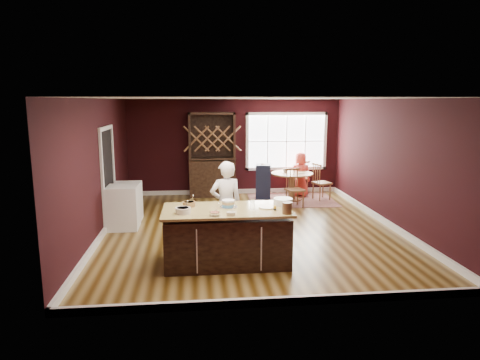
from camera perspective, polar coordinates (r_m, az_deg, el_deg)
The scene contains 28 objects.
room_shell at distance 8.78m, azimuth 1.34°, elevation 1.99°, with size 7.00×7.00×7.00m.
window at distance 12.42m, azimuth 6.21°, elevation 5.15°, with size 2.36×0.10×1.66m, color white, non-canonical shape.
doorway at distance 9.54m, azimuth -17.13°, elevation 0.23°, with size 0.08×1.26×2.13m, color white, non-canonical shape.
kitchen_island at distance 7.11m, azimuth -1.77°, elevation -7.62°, with size 2.08×1.09×0.92m.
dining_table at distance 11.56m, azimuth 6.94°, elevation -0.10°, with size 1.13×1.13×0.75m.
baker at distance 7.75m, azimuth -1.89°, elevation -3.31°, with size 0.58×0.38×1.60m, color white.
layer_cake at distance 7.07m, azimuth -1.57°, elevation -3.18°, with size 0.30×0.30×0.12m, color white, non-canonical shape.
bowl_blue at distance 6.75m, azimuth -7.61°, elevation -4.05°, with size 0.24×0.24×0.09m, color silver.
bowl_yellow at distance 7.17m, azimuth -6.80°, elevation -3.21°, with size 0.21×0.21×0.08m, color olive.
bowl_pink at distance 6.57m, azimuth -3.40°, elevation -4.52°, with size 0.17×0.17×0.06m, color white.
bowl_olive at distance 6.59m, azimuth -1.21°, elevation -4.51°, with size 0.14×0.14×0.05m, color beige.
drinking_glass at distance 6.93m, azimuth 1.68°, elevation -3.27°, with size 0.08×0.08×0.17m, color white.
dinner_plate at distance 7.06m, azimuth 3.62°, elevation -3.64°, with size 0.28×0.28×0.02m, color #F6E5B4.
white_tub at distance 7.26m, azimuth 5.76°, elevation -2.88°, with size 0.33×0.33×0.11m, color silver.
stoneware_crock at distance 6.70m, azimuth 6.29°, elevation -3.74°, with size 0.15×0.15×0.18m, color brown.
toy_figurine at distance 6.88m, azimuth 4.67°, elevation -3.74°, with size 0.05×0.05×0.08m, color yellow, non-canonical shape.
rug at distance 11.67m, azimuth 6.88°, elevation -2.65°, with size 2.27×1.76×0.01m, color brown.
chair_east at distance 11.76m, azimuth 10.86°, elevation -0.16°, with size 0.43×0.41×1.02m, color brown, non-canonical shape.
chair_south at distance 10.82m, azimuth 7.33°, elevation -1.07°, with size 0.41×0.39×0.99m, color olive, non-canonical shape.
chair_north at distance 12.40m, azimuth 7.96°, elevation 0.39°, with size 0.41×0.39×0.98m, color olive, non-canonical shape.
seated_woman at distance 12.06m, azimuth 8.04°, elevation 0.74°, with size 0.61×0.40×1.25m, color #D84033.
high_chair at distance 11.70m, azimuth 3.09°, elevation -0.12°, with size 0.40×0.40×0.99m, color black, non-canonical shape.
toddler at distance 11.71m, azimuth 3.01°, elevation 1.47°, with size 0.18×0.14×0.26m, color #8CA5BF, non-canonical shape.
table_plate at distance 11.47m, azimuth 8.18°, elevation 0.92°, with size 0.19×0.19×0.01m, color beige.
table_cup at distance 11.58m, azimuth 6.05°, elevation 1.27°, with size 0.13×0.13×0.10m, color white.
hutch at distance 11.94m, azimuth -3.76°, elevation 3.38°, with size 1.28×0.53×2.34m, color #402415.
washer at distance 9.29m, azimuth -15.31°, elevation -3.54°, with size 0.63×0.61×0.91m, color white.
dryer at distance 9.91m, azimuth -14.72°, elevation -2.80°, with size 0.59×0.57×0.86m, color silver.
Camera 1 is at (-1.11, -8.62, 2.66)m, focal length 32.00 mm.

